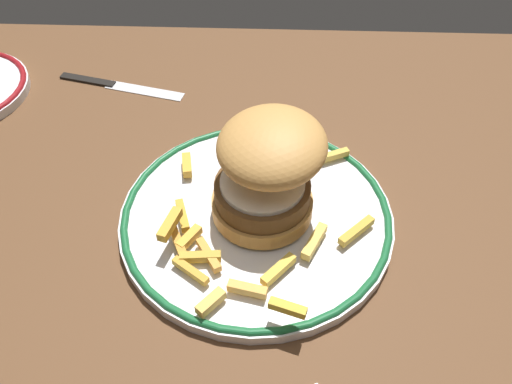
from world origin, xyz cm
name	(u,v)px	position (x,y,z in cm)	size (l,w,h in cm)	color
ground_plane	(268,252)	(0.00, 0.00, -2.00)	(120.43, 83.90, 4.00)	brown
dinner_plate	(256,217)	(-1.42, 2.49, 0.84)	(28.58, 28.58, 1.60)	silver
burger	(267,170)	(-0.33, 3.18, 7.01)	(14.70, 14.86, 11.07)	#CD9045
fries_pile	(240,231)	(-2.84, -0.67, 2.26)	(21.24, 28.14, 2.88)	gold
knife	(111,84)	(-22.28, 26.29, 0.26)	(17.84, 5.74, 0.70)	black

